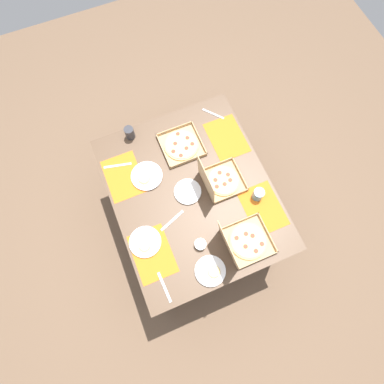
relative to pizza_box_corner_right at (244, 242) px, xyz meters
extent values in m
plane|color=brown|center=(0.48, 0.18, -0.83)|extent=(6.00, 6.00, 0.00)
cylinder|color=#3F3328|center=(-0.15, -0.33, -0.45)|extent=(0.07, 0.07, 0.75)
cylinder|color=#3F3328|center=(1.12, -0.33, -0.45)|extent=(0.07, 0.07, 0.75)
cylinder|color=#3F3328|center=(-0.15, 0.70, -0.45)|extent=(0.07, 0.07, 0.75)
cylinder|color=#3F3328|center=(1.12, 0.70, -0.45)|extent=(0.07, 0.07, 0.75)
cube|color=brown|center=(0.48, 0.18, -0.07)|extent=(1.39, 1.15, 0.03)
cube|color=orange|center=(0.17, -0.24, -0.05)|extent=(0.36, 0.26, 0.00)
cube|color=orange|center=(0.80, -0.24, -0.05)|extent=(0.36, 0.26, 0.00)
cube|color=orange|center=(0.17, 0.61, -0.05)|extent=(0.36, 0.26, 0.00)
cube|color=orange|center=(0.80, 0.61, -0.05)|extent=(0.36, 0.26, 0.00)
cube|color=tan|center=(0.00, -0.04, -0.05)|extent=(0.30, 0.30, 0.01)
cube|color=tan|center=(-0.15, -0.04, -0.03)|extent=(0.01, 0.30, 0.03)
cube|color=tan|center=(0.15, -0.04, -0.03)|extent=(0.01, 0.30, 0.03)
cube|color=tan|center=(0.00, -0.19, -0.03)|extent=(0.30, 0.01, 0.03)
cube|color=tan|center=(0.00, 0.11, -0.03)|extent=(0.30, 0.01, 0.03)
cylinder|color=#E0B76B|center=(0.00, -0.04, -0.04)|extent=(0.27, 0.27, 0.01)
cylinder|color=#EFD67F|center=(0.00, -0.04, -0.03)|extent=(0.24, 0.24, 0.00)
cylinder|color=red|center=(0.05, -0.04, -0.03)|extent=(0.03, 0.03, 0.00)
cylinder|color=red|center=(0.05, 0.03, -0.03)|extent=(0.03, 0.03, 0.00)
cylinder|color=red|center=(-0.03, 0.00, -0.03)|extent=(0.03, 0.03, 0.00)
cylinder|color=red|center=(-0.08, -0.05, -0.03)|extent=(0.03, 0.03, 0.00)
cylinder|color=red|center=(-0.06, -0.11, -0.03)|extent=(0.03, 0.03, 0.00)
cylinder|color=red|center=(0.02, -0.08, -0.03)|extent=(0.03, 0.03, 0.00)
cube|color=tan|center=(0.00, 0.13, 0.13)|extent=(0.30, 0.05, 0.30)
cube|color=tan|center=(0.47, -0.07, -0.05)|extent=(0.28, 0.28, 0.01)
cube|color=tan|center=(0.34, -0.07, -0.03)|extent=(0.01, 0.28, 0.03)
cube|color=tan|center=(0.61, -0.07, -0.03)|extent=(0.01, 0.28, 0.03)
cube|color=tan|center=(0.47, -0.20, -0.03)|extent=(0.28, 0.01, 0.03)
cube|color=tan|center=(0.47, 0.07, -0.03)|extent=(0.28, 0.01, 0.03)
cylinder|color=#E0B76B|center=(0.47, -0.07, -0.04)|extent=(0.25, 0.25, 0.01)
cylinder|color=#EFD67F|center=(0.47, -0.07, -0.03)|extent=(0.22, 0.22, 0.00)
cylinder|color=red|center=(0.54, -0.06, -0.03)|extent=(0.03, 0.03, 0.00)
cylinder|color=red|center=(0.50, -0.01, -0.03)|extent=(0.03, 0.03, 0.00)
cylinder|color=red|center=(0.45, 0.00, -0.03)|extent=(0.03, 0.03, 0.00)
cylinder|color=red|center=(0.44, -0.06, -0.03)|extent=(0.03, 0.03, 0.00)
cylinder|color=red|center=(0.46, -0.11, -0.03)|extent=(0.03, 0.03, 0.00)
cylinder|color=red|center=(0.50, -0.12, -0.03)|extent=(0.03, 0.03, 0.00)
cube|color=tan|center=(0.47, 0.08, 0.12)|extent=(0.28, 0.02, 0.28)
cube|color=tan|center=(0.87, 0.11, -0.05)|extent=(0.30, 0.30, 0.01)
cube|color=tan|center=(0.72, 0.11, -0.03)|extent=(0.01, 0.30, 0.03)
cube|color=tan|center=(1.02, 0.11, -0.03)|extent=(0.01, 0.30, 0.03)
cube|color=tan|center=(0.87, -0.04, -0.03)|extent=(0.30, 0.01, 0.03)
cube|color=tan|center=(0.87, 0.26, -0.03)|extent=(0.30, 0.01, 0.03)
cylinder|color=#E0B76B|center=(0.87, 0.11, -0.04)|extent=(0.27, 0.27, 0.01)
cylinder|color=#EFD67F|center=(0.87, 0.11, -0.03)|extent=(0.24, 0.24, 0.00)
cylinder|color=red|center=(0.96, 0.10, -0.03)|extent=(0.03, 0.03, 0.00)
cylinder|color=red|center=(0.89, 0.15, -0.03)|extent=(0.03, 0.03, 0.00)
cylinder|color=red|center=(0.84, 0.19, -0.03)|extent=(0.03, 0.03, 0.00)
cylinder|color=red|center=(0.78, 0.15, -0.03)|extent=(0.03, 0.03, 0.00)
cylinder|color=red|center=(0.82, 0.09, -0.03)|extent=(0.03, 0.03, 0.00)
cylinder|color=red|center=(0.84, 0.03, -0.03)|extent=(0.03, 0.03, 0.00)
cylinder|color=red|center=(0.90, 0.05, -0.03)|extent=(0.03, 0.03, 0.00)
cylinder|color=white|center=(0.50, 0.21, -0.05)|extent=(0.19, 0.19, 0.01)
cylinder|color=white|center=(0.50, 0.21, -0.04)|extent=(0.20, 0.20, 0.01)
cylinder|color=white|center=(0.73, 0.45, -0.05)|extent=(0.23, 0.23, 0.01)
cylinder|color=white|center=(0.73, 0.45, -0.04)|extent=(0.24, 0.24, 0.01)
cylinder|color=#E0B76B|center=(0.72, 0.47, -0.03)|extent=(0.10, 0.10, 0.01)
cylinder|color=#EFD67F|center=(0.72, 0.47, -0.03)|extent=(0.08, 0.08, 0.00)
cylinder|color=white|center=(0.27, 0.62, -0.05)|extent=(0.21, 0.21, 0.01)
cylinder|color=white|center=(0.27, 0.62, -0.04)|extent=(0.22, 0.22, 0.01)
cylinder|color=#E0B76B|center=(0.25, 0.64, -0.03)|extent=(0.09, 0.09, 0.01)
cylinder|color=#EFD67F|center=(0.25, 0.64, -0.03)|extent=(0.08, 0.08, 0.00)
cylinder|color=white|center=(-0.08, 0.29, -0.05)|extent=(0.20, 0.20, 0.01)
cylinder|color=white|center=(-0.08, 0.29, -0.04)|extent=(0.21, 0.21, 0.01)
cylinder|color=#E0B76B|center=(-0.10, 0.27, -0.03)|extent=(0.08, 0.08, 0.01)
cylinder|color=#EFD67F|center=(-0.10, 0.27, -0.03)|extent=(0.07, 0.07, 0.00)
cylinder|color=teal|center=(0.27, -0.24, 0.00)|extent=(0.08, 0.08, 0.10)
cylinder|color=#333338|center=(1.10, 0.45, 0.00)|extent=(0.07, 0.07, 0.11)
cylinder|color=white|center=(0.10, 0.28, -0.03)|extent=(0.08, 0.08, 0.04)
cube|color=#B7B7BC|center=(0.34, 0.39, -0.05)|extent=(0.09, 0.20, 0.00)
cube|color=#B7B7BC|center=(0.90, 0.62, -0.05)|extent=(0.07, 0.21, 0.00)
cube|color=#B7B7BC|center=(1.03, -0.23, -0.05)|extent=(0.16, 0.13, 0.00)
cube|color=#B7B7BC|center=(-0.06, 0.61, -0.05)|extent=(0.21, 0.03, 0.00)
camera|label=1|loc=(-0.21, 0.47, 2.11)|focal=29.15mm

